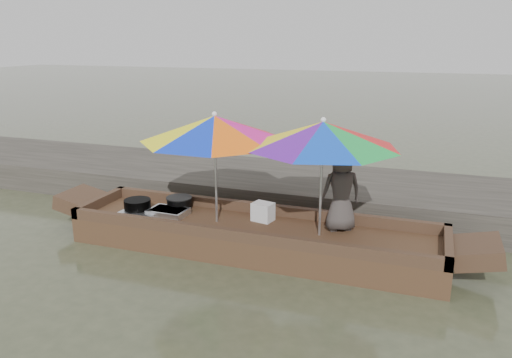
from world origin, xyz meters
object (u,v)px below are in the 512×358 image
(cooking_pot, at_px, (138,206))
(umbrella_bow, at_px, (216,168))
(charcoal_grill, at_px, (179,204))
(boat_hull, at_px, (254,238))
(umbrella_stern, at_px, (321,178))
(supply_bag, at_px, (263,212))
(tray_scallop, at_px, (140,213))
(tray_crayfish, at_px, (168,212))
(vendor, at_px, (341,190))

(cooking_pot, xyz_separation_m, umbrella_bow, (1.25, 0.05, 0.67))
(cooking_pot, bearing_deg, umbrella_bow, 2.51)
(charcoal_grill, bearing_deg, boat_hull, -13.12)
(charcoal_grill, distance_m, umbrella_stern, 2.35)
(charcoal_grill, relative_size, supply_bag, 1.32)
(tray_scallop, height_order, charcoal_grill, charcoal_grill)
(supply_bag, bearing_deg, tray_crayfish, -169.70)
(umbrella_bow, bearing_deg, tray_crayfish, 179.06)
(supply_bag, bearing_deg, umbrella_stern, -16.78)
(supply_bag, bearing_deg, charcoal_grill, 178.26)
(vendor, height_order, umbrella_stern, umbrella_stern)
(tray_crayfish, relative_size, supply_bag, 1.97)
(boat_hull, distance_m, charcoal_grill, 1.36)
(boat_hull, relative_size, umbrella_bow, 2.53)
(boat_hull, xyz_separation_m, umbrella_stern, (0.92, 0.00, 0.95))
(umbrella_stern, bearing_deg, cooking_pot, -178.84)
(tray_crayfish, height_order, vendor, vendor)
(cooking_pot, bearing_deg, tray_crayfish, 8.16)
(tray_scallop, xyz_separation_m, umbrella_stern, (2.63, 0.13, 0.74))
(cooking_pot, xyz_separation_m, supply_bag, (1.85, 0.32, 0.03))
(cooking_pot, bearing_deg, supply_bag, 9.76)
(tray_scallop, distance_m, supply_bag, 1.81)
(vendor, relative_size, umbrella_stern, 0.57)
(umbrella_bow, height_order, umbrella_stern, same)
(boat_hull, height_order, umbrella_stern, umbrella_stern)
(charcoal_grill, distance_m, umbrella_bow, 1.06)
(cooking_pot, height_order, tray_scallop, cooking_pot)
(boat_hull, bearing_deg, umbrella_stern, 0.00)
(boat_hull, height_order, tray_scallop, tray_scallop)
(tray_scallop, distance_m, umbrella_stern, 2.74)
(umbrella_bow, bearing_deg, charcoal_grill, 158.02)
(charcoal_grill, bearing_deg, tray_crayfish, -95.08)
(charcoal_grill, height_order, supply_bag, supply_bag)
(boat_hull, relative_size, supply_bag, 18.23)
(charcoal_grill, distance_m, vendor, 2.48)
(tray_crayfish, xyz_separation_m, vendor, (2.46, 0.27, 0.51))
(cooking_pot, distance_m, umbrella_bow, 1.42)
(cooking_pot, relative_size, charcoal_grill, 1.06)
(charcoal_grill, bearing_deg, vendor, -0.49)
(vendor, bearing_deg, umbrella_stern, 23.25)
(cooking_pot, height_order, umbrella_stern, umbrella_stern)
(charcoal_grill, bearing_deg, supply_bag, -1.74)
(vendor, bearing_deg, boat_hull, -15.75)
(charcoal_grill, xyz_separation_m, vendor, (2.43, -0.02, 0.47))
(supply_bag, xyz_separation_m, vendor, (1.08, 0.02, 0.43))
(boat_hull, bearing_deg, supply_bag, 80.09)
(umbrella_bow, xyz_separation_m, umbrella_stern, (1.47, 0.00, 0.00))
(tray_crayfish, distance_m, supply_bag, 1.40)
(tray_scallop, bearing_deg, cooking_pot, 140.52)
(cooking_pot, relative_size, supply_bag, 1.39)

